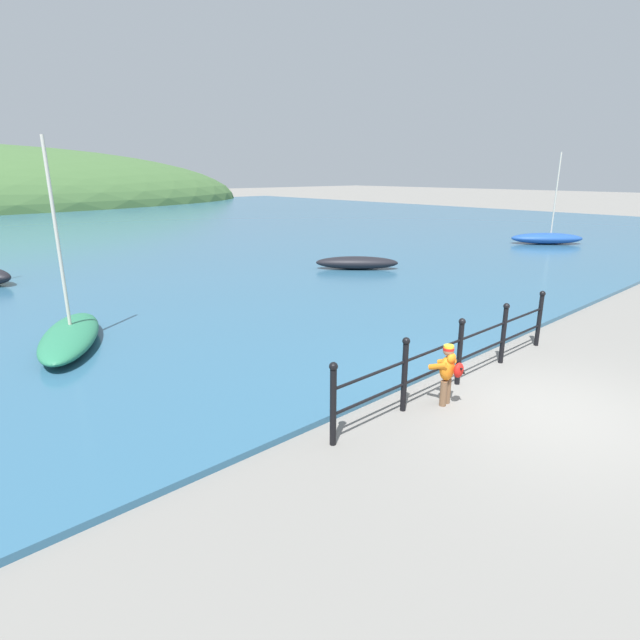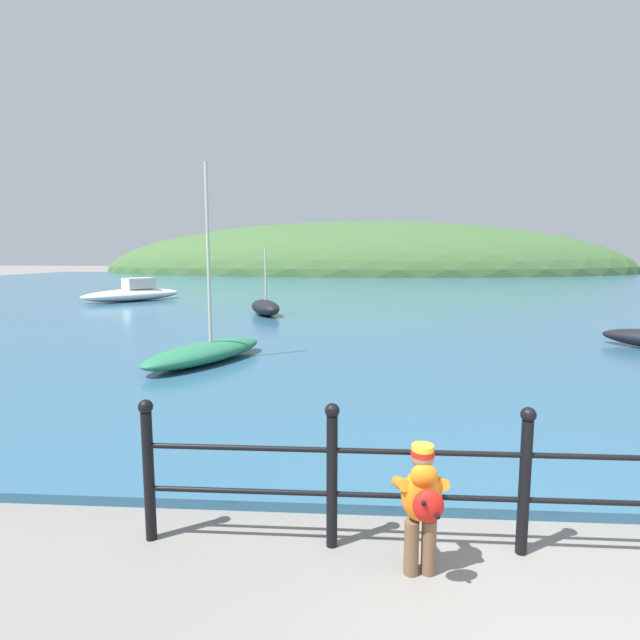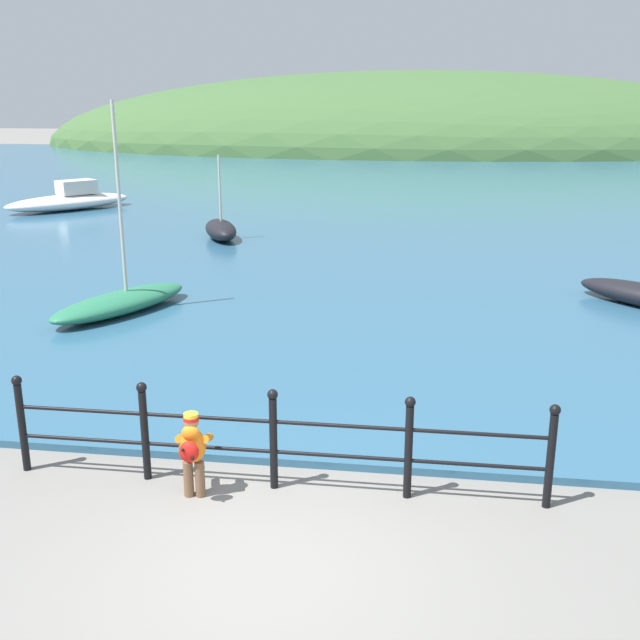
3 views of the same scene
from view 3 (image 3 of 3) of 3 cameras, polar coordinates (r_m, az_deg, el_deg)
The scene contains 8 objects.
ground_plane at distance 7.56m, azimuth -4.38°, elevation -18.18°, with size 200.00×200.00×0.00m, color slate.
water at distance 38.31m, azimuth 6.01°, elevation 10.11°, with size 80.00×60.00×0.10m, color #2D5B7A.
far_hillside at distance 72.34m, azimuth 7.13°, elevation 13.03°, with size 69.82×38.40×13.45m.
iron_railing at distance 8.54m, azimuth -3.57°, elevation -8.82°, with size 6.19×0.12×1.21m.
child_in_coat at distance 8.47m, azimuth -9.71°, elevation -9.55°, with size 0.41×0.55×1.00m.
boat_blue_hull at distance 31.13m, azimuth -18.54°, elevation 8.64°, with size 4.40×4.83×1.12m.
boat_mid_harbor at distance 23.49m, azimuth -7.58°, elevation 6.86°, with size 1.83×2.63×2.57m.
boat_nearest_quay at distance 15.74m, azimuth -14.94°, elevation 1.40°, with size 2.40×3.53×4.18m.
Camera 3 is at (1.41, -6.05, 4.30)m, focal length 42.00 mm.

